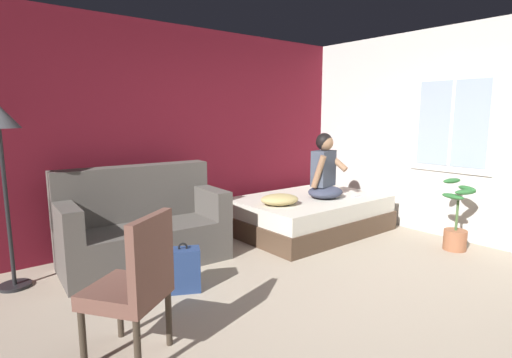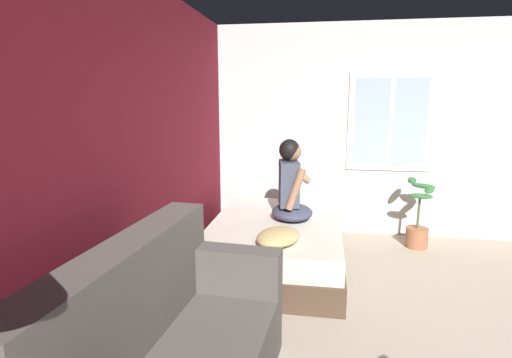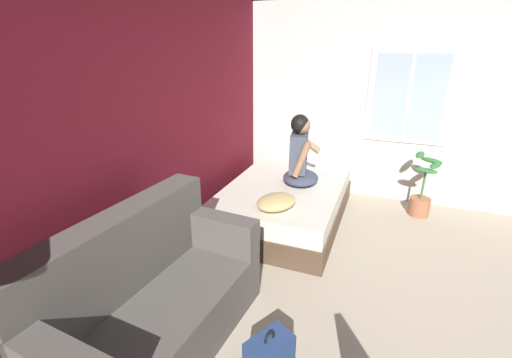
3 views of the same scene
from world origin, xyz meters
TOP-DOWN VIEW (x-y plane):
  - wall_back_accent at (0.00, 2.70)m, footprint 10.44×0.16m
  - wall_side_with_window at (2.80, 0.01)m, footprint 0.19×6.63m
  - bed at (1.52, 1.70)m, footprint 2.05×1.40m
  - person_seated at (1.63, 1.55)m, footprint 0.59×0.53m
  - throw_pillow at (0.86, 1.60)m, footprint 0.58×0.52m
  - cell_phone at (2.02, 1.30)m, footprint 0.15×0.09m
  - potted_plant at (2.30, 0.07)m, footprint 0.39×0.37m

SIDE VIEW (x-z plane):
  - bed at x=1.52m, z-range 0.00..0.48m
  - potted_plant at x=2.30m, z-range -0.12..0.73m
  - cell_phone at x=2.02m, z-range 0.48..0.49m
  - throw_pillow at x=0.86m, z-range 0.48..0.62m
  - person_seated at x=1.63m, z-range 0.40..1.27m
  - wall_back_accent at x=0.00m, z-range 0.00..2.70m
  - wall_side_with_window at x=2.80m, z-range 0.00..2.70m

